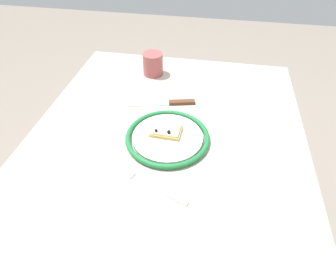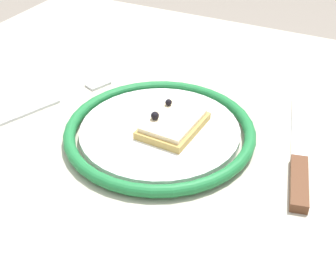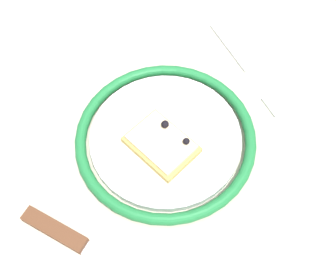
{
  "view_description": "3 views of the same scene",
  "coord_description": "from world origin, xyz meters",
  "px_view_note": "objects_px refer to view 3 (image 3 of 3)",
  "views": [
    {
      "loc": [
        -0.64,
        -0.12,
        1.3
      ],
      "look_at": [
        -0.04,
        -0.01,
        0.75
      ],
      "focal_mm": 30.29,
      "sensor_mm": 36.0,
      "label": 1
    },
    {
      "loc": [
        0.21,
        -0.45,
        1.07
      ],
      "look_at": [
        0.0,
        -0.03,
        0.74
      ],
      "focal_mm": 48.91,
      "sensor_mm": 36.0,
      "label": 2
    },
    {
      "loc": [
        0.19,
        0.18,
        1.23
      ],
      "look_at": [
        -0.03,
        -0.01,
        0.73
      ],
      "focal_mm": 43.98,
      "sensor_mm": 36.0,
      "label": 3
    }
  ],
  "objects_px": {
    "plate": "(166,138)",
    "fork": "(246,68)",
    "pizza_slice_near": "(161,144)",
    "knife": "(76,242)",
    "dining_table": "(160,179)"
  },
  "relations": [
    {
      "from": "fork",
      "to": "plate",
      "type": "bearing_deg",
      "value": -2.11
    },
    {
      "from": "pizza_slice_near",
      "to": "knife",
      "type": "height_order",
      "value": "pizza_slice_near"
    },
    {
      "from": "pizza_slice_near",
      "to": "dining_table",
      "type": "bearing_deg",
      "value": 3.97
    },
    {
      "from": "plate",
      "to": "fork",
      "type": "relative_size",
      "value": 1.31
    },
    {
      "from": "pizza_slice_near",
      "to": "plate",
      "type": "bearing_deg",
      "value": -157.94
    },
    {
      "from": "knife",
      "to": "fork",
      "type": "relative_size",
      "value": 1.23
    },
    {
      "from": "pizza_slice_near",
      "to": "knife",
      "type": "relative_size",
      "value": 0.4
    },
    {
      "from": "plate",
      "to": "fork",
      "type": "height_order",
      "value": "plate"
    },
    {
      "from": "plate",
      "to": "fork",
      "type": "distance_m",
      "value": 0.18
    },
    {
      "from": "plate",
      "to": "pizza_slice_near",
      "type": "distance_m",
      "value": 0.02
    },
    {
      "from": "dining_table",
      "to": "pizza_slice_near",
      "type": "distance_m",
      "value": 0.11
    },
    {
      "from": "dining_table",
      "to": "fork",
      "type": "bearing_deg",
      "value": -179.96
    },
    {
      "from": "plate",
      "to": "pizza_slice_near",
      "type": "bearing_deg",
      "value": 22.06
    },
    {
      "from": "fork",
      "to": "knife",
      "type": "bearing_deg",
      "value": 1.28
    },
    {
      "from": "plate",
      "to": "fork",
      "type": "bearing_deg",
      "value": 177.89
    }
  ]
}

